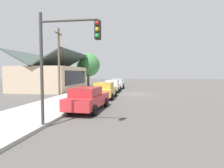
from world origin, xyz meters
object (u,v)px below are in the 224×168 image
Objects in this scene: car_cherry at (88,98)px; fire_hydrant_red at (93,92)px; car_mustard at (105,90)px; traffic_light_main at (64,51)px; shade_tree at (88,65)px; car_ivory at (113,86)px; utility_pole_wooden at (59,60)px; car_silver at (117,83)px.

car_cherry reaches higher than fire_hydrant_red.
traffic_light_main reaches higher than car_mustard.
car_ivory is at bearing -145.46° from shade_tree.
car_mustard is 0.79× the size of shade_tree.
fire_hydrant_red is at bearing -95.21° from utility_pole_wooden.
utility_pole_wooden is (1.55, 5.52, 3.11)m from car_mustard.
car_silver is at bearing 0.75° from traffic_light_main.
car_mustard is at bearing 0.75° from traffic_light_main.
car_cherry is 10.08m from utility_pole_wooden.
car_ivory is 6.31× the size of fire_hydrant_red.
car_mustard is at bearing -158.06° from shade_tree.
car_mustard is at bearing -105.65° from utility_pole_wooden.
car_ivory is 0.86× the size of traffic_light_main.
car_cherry is 12.31m from car_ivory.
shade_tree is (14.24, 5.74, 3.12)m from car_mustard.
shade_tree is 25.39m from traffic_light_main.
shade_tree is at bearing 18.79° from car_cherry.
car_cherry and car_silver have the same top height.
car_ivory is at bearing 3.66° from car_cherry.
utility_pole_wooden reaches higher than car_ivory.
car_mustard is 1.96m from fire_hydrant_red.
fire_hydrant_red is at bearing 8.11° from traffic_light_main.
fire_hydrant_red is (-0.36, -4.00, -3.43)m from utility_pole_wooden.
car_silver is 0.59× the size of utility_pole_wooden.
shade_tree reaches higher than car_ivory.
traffic_light_main is at bearing -154.78° from utility_pole_wooden.
traffic_light_main is 0.69× the size of utility_pole_wooden.
traffic_light_main reaches higher than car_ivory.
car_mustard is 15.66m from shade_tree.
car_mustard reaches higher than fire_hydrant_red.
traffic_light_main is at bearing -180.00° from car_ivory.
fire_hydrant_red is at bearing 51.85° from car_mustard.
shade_tree reaches higher than car_cherry.
car_cherry is 6.99× the size of fire_hydrant_red.
shade_tree is (20.51, 5.76, 3.12)m from car_cherry.
utility_pole_wooden is at bearing 84.79° from fire_hydrant_red.
car_silver is at bearing -114.94° from shade_tree.
fire_hydrant_red is (-10.46, 1.37, -0.32)m from car_silver.
car_cherry is 0.82× the size of shade_tree.
fire_hydrant_red is at bearing 170.14° from car_silver.
shade_tree reaches higher than car_silver.
car_mustard is 0.64× the size of utility_pole_wooden.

